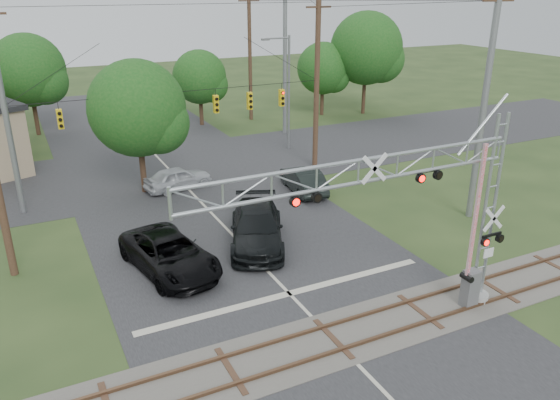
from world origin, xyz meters
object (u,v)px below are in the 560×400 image
traffic_signal_span (194,98)px  crossing_gantry (415,206)px  streetlight (287,87)px  sedan_silver (178,178)px  car_dark (257,228)px  pickup_black (170,254)px

traffic_signal_span → crossing_gantry: bearing=-83.7°
streetlight → crossing_gantry: bearing=-106.3°
traffic_signal_span → streetlight: 10.02m
traffic_signal_span → sedan_silver: bearing=-171.4°
car_dark → streetlight: bearing=81.2°
car_dark → sedan_silver: (-1.23, 9.38, -0.17)m
traffic_signal_span → sedan_silver: (-1.39, -0.21, -4.89)m
crossing_gantry → car_dark: 9.88m
sedan_silver → streetlight: size_ratio=0.50×
crossing_gantry → streetlight: bearing=73.7°
sedan_silver → streetlight: 12.03m
car_dark → streetlight: size_ratio=0.72×
crossing_gantry → car_dark: crossing_gantry is taller
car_dark → sedan_silver: bearing=120.6°
pickup_black → sedan_silver: size_ratio=1.40×
pickup_black → sedan_silver: bearing=60.9°
traffic_signal_span → car_dark: traffic_signal_span is taller
crossing_gantry → traffic_signal_span: 18.49m
car_dark → traffic_signal_span: bearing=112.1°
pickup_black → streetlight: size_ratio=0.69×
traffic_signal_span → streetlight: bearing=28.4°
pickup_black → sedan_silver: 10.65m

